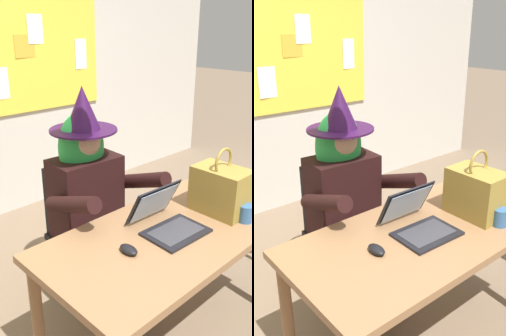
% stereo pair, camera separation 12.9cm
% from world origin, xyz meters
% --- Properties ---
extents(ground_plane, '(24.00, 24.00, 0.00)m').
position_xyz_m(ground_plane, '(0.00, 0.00, 0.00)').
color(ground_plane, '#75604C').
extents(desk_main, '(1.42, 0.72, 0.73)m').
position_xyz_m(desk_main, '(-0.03, -0.04, 0.64)').
color(desk_main, '#8E6642').
rests_on(desk_main, ground).
extents(chair_at_desk, '(0.43, 0.43, 0.90)m').
position_xyz_m(chair_at_desk, '(-0.08, 0.68, 0.50)').
color(chair_at_desk, black).
rests_on(chair_at_desk, ground).
extents(person_costumed, '(0.62, 0.68, 1.40)m').
position_xyz_m(person_costumed, '(-0.08, 0.55, 0.78)').
color(person_costumed, black).
rests_on(person_costumed, ground).
extents(laptop, '(0.33, 0.35, 0.22)m').
position_xyz_m(laptop, '(-0.04, -0.02, 0.78)').
color(laptop, black).
rests_on(laptop, desk_main).
extents(computer_mouse, '(0.07, 0.11, 0.03)m').
position_xyz_m(computer_mouse, '(-0.34, -0.04, 0.75)').
color(computer_mouse, black).
rests_on(computer_mouse, desk_main).
extents(handbag, '(0.20, 0.30, 0.38)m').
position_xyz_m(handbag, '(0.32, -0.10, 0.86)').
color(handbag, olive).
rests_on(handbag, desk_main).
extents(coffee_mug, '(0.08, 0.08, 0.09)m').
position_xyz_m(coffee_mug, '(0.32, -0.26, 0.78)').
color(coffee_mug, '#336099').
rests_on(coffee_mug, desk_main).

